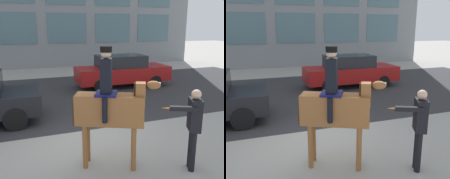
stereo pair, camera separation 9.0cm
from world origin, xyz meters
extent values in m
plane|color=#9E9B93|center=(0.00, 0.00, 0.00)|extent=(80.00, 80.00, 0.00)
cube|color=#2D2D30|center=(0.00, 4.75, 0.00)|extent=(24.82, 8.50, 0.01)
cube|color=slate|center=(-1.82, 12.83, 2.91)|extent=(2.91, 0.02, 2.22)
cube|color=slate|center=(1.82, 12.83, 2.91)|extent=(2.91, 0.02, 2.22)
cube|color=slate|center=(5.46, 12.83, 2.91)|extent=(2.91, 0.02, 2.22)
cube|color=slate|center=(9.10, 12.83, 2.91)|extent=(2.91, 0.02, 2.22)
cube|color=brown|center=(0.08, -1.56, 1.32)|extent=(1.50, 1.02, 0.65)
cylinder|color=brown|center=(0.62, -1.64, 0.50)|extent=(0.11, 0.11, 0.99)
cylinder|color=brown|center=(0.49, -1.92, 0.50)|extent=(0.11, 0.11, 0.99)
cylinder|color=brown|center=(-0.32, -1.19, 0.50)|extent=(0.11, 0.11, 0.99)
cylinder|color=brown|center=(-0.45, -1.47, 0.50)|extent=(0.11, 0.11, 0.99)
cube|color=brown|center=(0.66, -1.83, 1.66)|extent=(0.29, 0.30, 0.50)
cube|color=#382314|center=(0.55, -1.78, 1.68)|extent=(0.07, 0.09, 0.45)
ellipsoid|color=brown|center=(0.89, -1.95, 1.87)|extent=(0.35, 0.30, 0.17)
cube|color=silver|center=(0.97, -1.98, 1.89)|extent=(0.12, 0.09, 0.07)
cylinder|color=#382314|center=(-0.60, -1.23, 1.21)|extent=(0.09, 0.09, 0.55)
cube|color=#14144C|center=(0.02, -1.53, 1.66)|extent=(0.60, 0.62, 0.05)
cube|color=black|center=(0.02, -1.53, 2.04)|extent=(0.34, 0.38, 0.70)
sphere|color=#D1A889|center=(0.02, -1.53, 2.50)|extent=(0.22, 0.22, 0.22)
cylinder|color=black|center=(0.02, -1.53, 2.58)|extent=(0.24, 0.24, 0.12)
cylinder|color=black|center=(0.14, -1.28, 1.38)|extent=(0.11, 0.11, 0.52)
cylinder|color=black|center=(-0.10, -1.77, 1.38)|extent=(0.11, 0.11, 0.52)
cylinder|color=black|center=(1.66, -2.37, 0.46)|extent=(0.13, 0.13, 0.91)
cylinder|color=black|center=(1.72, -2.23, 0.46)|extent=(0.13, 0.13, 0.91)
cube|color=black|center=(1.69, -2.30, 1.25)|extent=(0.37, 0.46, 0.68)
sphere|color=#D1A889|center=(1.69, -2.30, 1.69)|extent=(0.20, 0.20, 0.20)
cube|color=black|center=(1.36, -2.35, 1.43)|extent=(0.54, 0.31, 0.09)
cone|color=orange|center=(1.05, -2.20, 1.43)|extent=(0.18, 0.12, 0.04)
cylinder|color=black|center=(-1.90, 1.26, 0.35)|extent=(0.70, 0.24, 0.70)
cylinder|color=black|center=(-1.90, 3.10, 0.35)|extent=(0.70, 0.24, 0.70)
cube|color=maroon|center=(3.28, 5.44, 0.67)|extent=(4.77, 1.74, 0.73)
cube|color=black|center=(3.16, 5.44, 1.33)|extent=(2.38, 1.53, 0.58)
cylinder|color=black|center=(4.75, 4.65, 0.31)|extent=(0.61, 0.21, 0.61)
cylinder|color=black|center=(4.75, 6.24, 0.31)|extent=(0.61, 0.21, 0.61)
cylinder|color=black|center=(1.80, 4.65, 0.31)|extent=(0.61, 0.21, 0.61)
cylinder|color=black|center=(1.80, 6.24, 0.31)|extent=(0.61, 0.21, 0.61)
camera|label=1|loc=(-1.59, -6.28, 3.01)|focal=40.00mm
camera|label=2|loc=(-1.50, -6.31, 3.01)|focal=40.00mm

